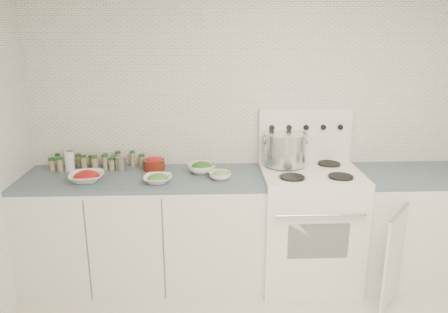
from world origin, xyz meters
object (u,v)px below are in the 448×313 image
stock_pot (285,147)px  bowl_snowpea (158,179)px  stove (308,222)px  bowl_tomato (87,177)px

stock_pot → bowl_snowpea: bearing=-164.4°
stove → stock_pot: bearing=144.0°
stove → bowl_snowpea: 1.25m
stove → bowl_tomato: stove is taller
bowl_tomato → stove: bearing=3.1°
bowl_snowpea → stove: bearing=6.7°
stove → bowl_tomato: (-1.70, -0.09, 0.44)m
bowl_tomato → stock_pot: bearing=8.5°
stove → stock_pot: (-0.19, 0.14, 0.59)m
stove → bowl_tomato: bearing=-176.9°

